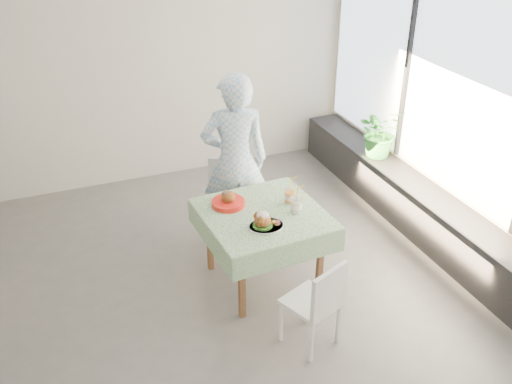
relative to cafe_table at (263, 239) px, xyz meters
name	(u,v)px	position (x,y,z in m)	size (l,w,h in m)	color
floor	(168,302)	(-0.92, 0.03, -0.46)	(6.00, 6.00, 0.00)	#595654
wall_back	(104,72)	(-0.92, 2.53, 0.94)	(6.00, 0.02, 2.80)	beige
wall_right	(465,110)	(2.08, 0.03, 0.94)	(0.02, 5.00, 2.80)	beige
window_pane	(467,85)	(2.05, 0.03, 1.19)	(0.01, 4.80, 2.18)	#D1E0F9
window_ledge	(430,217)	(1.88, 0.03, -0.21)	(0.40, 4.80, 0.50)	black
cafe_table	(263,239)	(0.00, 0.00, 0.00)	(1.09, 1.09, 0.74)	brown
chair_far	(227,213)	(-0.04, 0.88, -0.21)	(0.51, 0.51, 0.82)	white
chair_near	(311,318)	(0.05, -0.90, -0.21)	(0.49, 0.49, 0.80)	white
diner	(235,162)	(0.01, 0.75, 0.44)	(0.66, 0.43, 1.81)	#8BBBDF
main_dish	(264,222)	(-0.08, -0.23, 0.33)	(0.31, 0.31, 0.16)	white
juice_cup_orange	(290,196)	(0.29, 0.08, 0.35)	(0.11, 0.11, 0.30)	white
juice_cup_lemonade	(296,205)	(0.27, -0.09, 0.35)	(0.11, 0.11, 0.30)	white
second_dish	(228,201)	(-0.24, 0.24, 0.32)	(0.30, 0.30, 0.14)	red
potted_plant	(380,132)	(1.89, 1.07, 0.33)	(0.53, 0.46, 0.59)	#297D35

